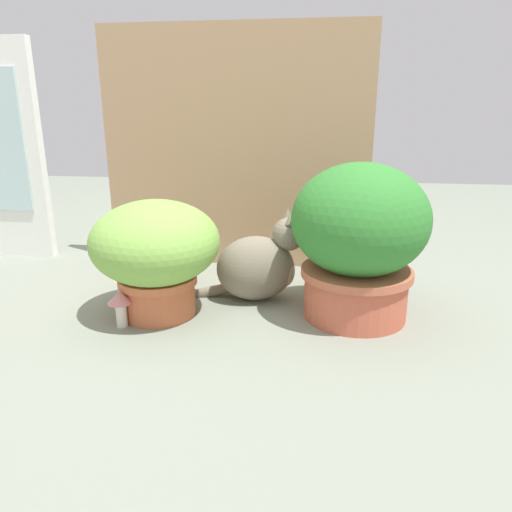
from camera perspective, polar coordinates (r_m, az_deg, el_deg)
ground_plane at (r=1.49m, az=-5.70°, el=-7.35°), size 6.00×6.00×0.00m
cardboard_backdrop at (r=1.91m, az=-2.53°, el=12.59°), size 1.06×0.03×0.93m
window_panel_white at (r=2.28m, az=-27.89°, el=11.09°), size 0.32×0.05×0.89m
grass_planter at (r=1.47m, az=-11.97°, el=0.62°), size 0.39×0.39×0.36m
leafy_planter at (r=1.44m, az=12.27°, el=2.20°), size 0.41×0.41×0.48m
cat at (r=1.58m, az=0.55°, el=-1.06°), size 0.39×0.22×0.32m
mushroom_ornament_pink at (r=1.45m, az=-16.03°, el=-5.33°), size 0.07×0.07×0.11m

